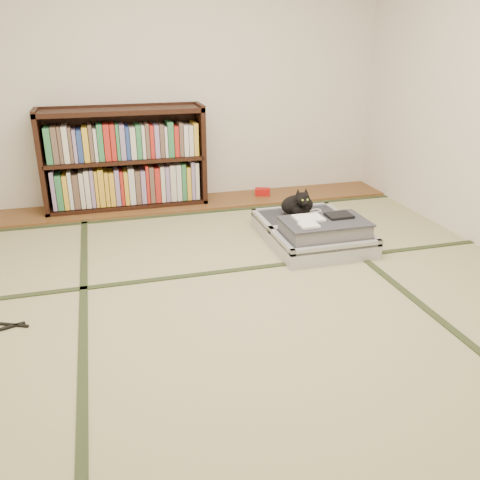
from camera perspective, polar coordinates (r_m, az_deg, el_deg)
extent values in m
plane|color=tan|center=(3.24, 0.83, -6.44)|extent=(4.50, 4.50, 0.00)
cube|color=brown|center=(5.04, -5.66, 4.16)|extent=(4.00, 0.50, 0.02)
cube|color=#B6110E|center=(5.23, 2.54, 5.43)|extent=(0.17, 0.13, 0.07)
plane|color=silver|center=(5.06, -6.72, 17.96)|extent=(4.00, 0.00, 4.00)
cube|color=#2D381E|center=(3.13, -17.18, -8.44)|extent=(0.05, 4.50, 0.01)
cube|color=#2D381E|center=(3.62, 16.24, -4.09)|extent=(0.05, 4.50, 0.01)
cube|color=#2D381E|center=(3.58, -0.99, -3.45)|extent=(4.00, 0.05, 0.01)
cube|color=#2D381E|center=(4.76, -5.00, 3.03)|extent=(4.00, 0.05, 0.01)
cube|color=black|center=(4.94, -21.33, 7.96)|extent=(0.04, 0.34, 0.96)
cube|color=black|center=(5.01, -4.40, 9.55)|extent=(0.04, 0.34, 0.96)
cube|color=black|center=(5.03, -12.41, 3.98)|extent=(1.50, 0.34, 0.04)
cube|color=black|center=(4.84, -13.27, 13.92)|extent=(1.50, 0.34, 0.04)
cube|color=black|center=(4.92, -12.83, 8.83)|extent=(1.43, 0.34, 0.03)
cube|color=black|center=(5.08, -12.95, 9.24)|extent=(1.50, 0.02, 0.96)
cube|color=gray|center=(4.95, -12.60, 6.32)|extent=(1.35, 0.24, 0.41)
cube|color=gray|center=(4.86, -13.00, 10.96)|extent=(1.35, 0.24, 0.36)
cube|color=#B6B6BB|center=(3.91, 9.37, -0.56)|extent=(0.72, 0.48, 0.12)
cube|color=#33333B|center=(3.90, 9.40, -0.12)|extent=(0.64, 0.40, 0.09)
cube|color=#B6B6BB|center=(3.70, 10.84, -0.85)|extent=(0.72, 0.04, 0.05)
cube|color=#B6B6BB|center=(4.07, 8.15, 1.45)|extent=(0.72, 0.04, 0.05)
cube|color=#B6B6BB|center=(3.76, 4.72, -0.16)|extent=(0.04, 0.48, 0.05)
cube|color=#B6B6BB|center=(4.03, 13.82, 0.83)|extent=(0.04, 0.48, 0.05)
cube|color=#B6B6BB|center=(4.31, 6.74, 1.78)|extent=(0.72, 0.48, 0.12)
cube|color=#33333B|center=(4.30, 6.76, 2.18)|extent=(0.64, 0.40, 0.09)
cube|color=#B6B6BB|center=(4.10, 7.94, 1.63)|extent=(0.72, 0.04, 0.05)
cube|color=#B6B6BB|center=(4.49, 5.73, 3.51)|extent=(0.72, 0.04, 0.05)
cube|color=#B6B6BB|center=(4.18, 2.46, 2.22)|extent=(0.04, 0.48, 0.05)
cube|color=#B6B6BB|center=(4.43, 10.86, 2.98)|extent=(0.04, 0.48, 0.05)
cylinder|color=black|center=(4.08, 8.04, 1.61)|extent=(0.65, 0.02, 0.02)
cube|color=gray|center=(3.86, 9.48, 1.08)|extent=(0.61, 0.37, 0.12)
cube|color=#3D3B44|center=(3.84, 9.54, 2.08)|extent=(0.63, 0.39, 0.01)
cube|color=white|center=(3.83, 7.70, 2.44)|extent=(0.21, 0.17, 0.02)
cube|color=black|center=(3.93, 11.04, 2.74)|extent=(0.19, 0.15, 0.02)
cube|color=white|center=(3.68, 7.75, 1.64)|extent=(0.13, 0.11, 0.02)
cube|color=white|center=(3.63, 7.85, -2.15)|extent=(0.06, 0.01, 0.04)
cube|color=white|center=(3.68, 9.48, -2.12)|extent=(0.05, 0.01, 0.03)
cube|color=orange|center=(3.82, 14.06, -1.36)|extent=(0.05, 0.01, 0.03)
cube|color=#197F33|center=(3.79, 13.20, -1.21)|extent=(0.04, 0.01, 0.03)
ellipsoid|color=black|center=(4.28, 6.43, 3.92)|extent=(0.28, 0.18, 0.17)
ellipsoid|color=black|center=(4.22, 6.83, 3.34)|extent=(0.14, 0.10, 0.10)
ellipsoid|color=black|center=(4.16, 7.04, 4.59)|extent=(0.12, 0.11, 0.11)
sphere|color=black|center=(4.13, 7.28, 4.15)|extent=(0.05, 0.05, 0.05)
cone|color=black|center=(4.15, 6.54, 5.39)|extent=(0.04, 0.05, 0.06)
cone|color=black|center=(4.18, 7.42, 5.45)|extent=(0.04, 0.05, 0.06)
sphere|color=#A5BF33|center=(4.11, 7.04, 4.46)|extent=(0.02, 0.02, 0.02)
sphere|color=#A5BF33|center=(4.12, 7.58, 4.50)|extent=(0.02, 0.02, 0.02)
cylinder|color=black|center=(4.41, 7.14, 3.58)|extent=(0.17, 0.10, 0.03)
torus|color=white|center=(4.39, 8.50, 3.16)|extent=(0.10, 0.10, 0.01)
torus|color=white|center=(4.38, 8.59, 3.29)|extent=(0.08, 0.08, 0.01)
cube|color=black|center=(3.21, -24.31, -8.66)|extent=(0.20, 0.11, 0.01)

